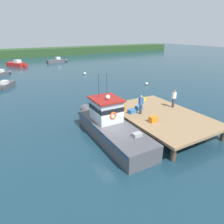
{
  "coord_description": "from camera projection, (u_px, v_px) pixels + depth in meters",
  "views": [
    {
      "loc": [
        -6.56,
        -11.55,
        7.72
      ],
      "look_at": [
        1.2,
        2.05,
        1.4
      ],
      "focal_mm": 32.1,
      "sensor_mm": 36.0,
      "label": 1
    }
  ],
  "objects": [
    {
      "name": "ground_plane",
      "position": [
        112.0,
        141.0,
        15.21
      ],
      "size": [
        200.0,
        200.0,
        0.0
      ],
      "primitive_type": "plane",
      "color": "#193847"
    },
    {
      "name": "dock",
      "position": [
        161.0,
        116.0,
        17.01
      ],
      "size": [
        6.0,
        9.0,
        1.2
      ],
      "color": "#4C3D2D",
      "rests_on": "ground"
    },
    {
      "name": "main_fishing_boat",
      "position": [
        110.0,
        125.0,
        15.42
      ],
      "size": [
        2.64,
        9.82,
        4.8
      ],
      "color": "#4C4C51",
      "rests_on": "ground"
    },
    {
      "name": "crate_single_far",
      "position": [
        139.0,
        108.0,
        17.82
      ],
      "size": [
        0.66,
        0.52,
        0.4
      ],
      "primitive_type": "cube",
      "rotation": [
        0.0,
        0.0,
        0.14
      ],
      "color": "#3370B2",
      "rests_on": "dock"
    },
    {
      "name": "crate_single_by_cleat",
      "position": [
        132.0,
        111.0,
        17.14
      ],
      "size": [
        0.67,
        0.54,
        0.35
      ],
      "primitive_type": "cube",
      "rotation": [
        0.0,
        0.0,
        0.18
      ],
      "color": "#3370B2",
      "rests_on": "dock"
    },
    {
      "name": "crate_stack_mid_dock",
      "position": [
        153.0,
        119.0,
        15.44
      ],
      "size": [
        0.62,
        0.47,
        0.44
      ],
      "primitive_type": "cube",
      "rotation": [
        0.0,
        0.0,
        0.05
      ],
      "color": "orange",
      "rests_on": "dock"
    },
    {
      "name": "crate_stack_near_edge",
      "position": [
        121.0,
        108.0,
        17.8
      ],
      "size": [
        0.72,
        0.62,
        0.43
      ],
      "primitive_type": "cube",
      "rotation": [
        0.0,
        0.0,
        -0.36
      ],
      "color": "orange",
      "rests_on": "dock"
    },
    {
      "name": "bait_bucket",
      "position": [
        144.0,
        99.0,
        20.21
      ],
      "size": [
        0.32,
        0.32,
        0.34
      ],
      "primitive_type": "cylinder",
      "color": "yellow",
      "rests_on": "dock"
    },
    {
      "name": "deckhand_by_the_boat",
      "position": [
        141.0,
        104.0,
        16.73
      ],
      "size": [
        0.36,
        0.22,
        1.63
      ],
      "color": "#383842",
      "rests_on": "dock"
    },
    {
      "name": "deckhand_further_back",
      "position": [
        174.0,
        98.0,
        18.21
      ],
      "size": [
        0.36,
        0.22,
        1.63
      ],
      "color": "#383842",
      "rests_on": "dock"
    },
    {
      "name": "moored_boat_mid_harbor",
      "position": [
        17.0,
        64.0,
        47.25
      ],
      "size": [
        4.34,
        5.85,
        1.56
      ],
      "color": "red",
      "rests_on": "ground"
    },
    {
      "name": "moored_boat_near_channel",
      "position": [
        0.0,
        74.0,
        37.15
      ],
      "size": [
        4.09,
        3.65,
        1.17
      ],
      "color": "#4C4C51",
      "rests_on": "ground"
    },
    {
      "name": "moored_boat_far_right",
      "position": [
        6.0,
        85.0,
        29.55
      ],
      "size": [
        2.73,
        4.21,
        1.09
      ],
      "color": "#4C4C51",
      "rests_on": "ground"
    },
    {
      "name": "moored_boat_off_the_point",
      "position": [
        57.0,
        61.0,
        53.22
      ],
      "size": [
        5.52,
        1.84,
        1.38
      ],
      "color": "#4C4C51",
      "rests_on": "ground"
    },
    {
      "name": "mooring_buoy_inshore",
      "position": [
        147.0,
        84.0,
        30.91
      ],
      "size": [
        0.44,
        0.44,
        0.44
      ],
      "primitive_type": "sphere",
      "color": "silver",
      "rests_on": "ground"
    },
    {
      "name": "mooring_buoy_channel_marker",
      "position": [
        85.0,
        73.0,
        38.28
      ],
      "size": [
        0.49,
        0.49,
        0.49
      ],
      "primitive_type": "sphere",
      "color": "silver",
      "rests_on": "ground"
    },
    {
      "name": "far_shoreline",
      "position": [
        17.0,
        53.0,
        64.69
      ],
      "size": [
        120.0,
        8.0,
        2.4
      ],
      "primitive_type": "cube",
      "color": "#284723",
      "rests_on": "ground"
    }
  ]
}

